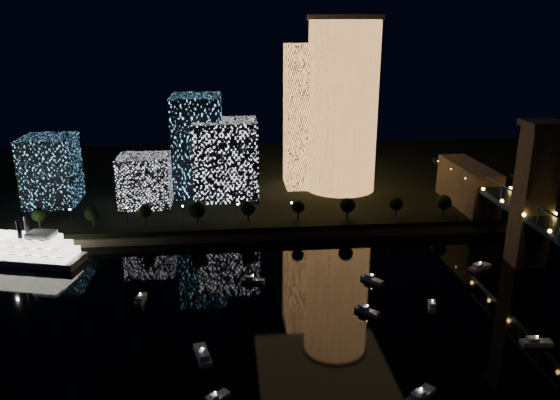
{
  "coord_description": "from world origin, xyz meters",
  "views": [
    {
      "loc": [
        -37.12,
        -116.18,
        79.54
      ],
      "look_at": [
        -20.53,
        55.0,
        24.23
      ],
      "focal_mm": 35.0,
      "sensor_mm": 36.0,
      "label": 1
    }
  ],
  "objects": [
    {
      "name": "tower_cylindrical",
      "position": [
        15.5,
        130.03,
        44.48
      ],
      "size": [
        34.0,
        34.0,
        78.71
      ],
      "color": "#E8934A",
      "rests_on": "far_bank"
    },
    {
      "name": "riverboat",
      "position": [
        -117.19,
        69.96,
        4.32
      ],
      "size": [
        56.9,
        24.7,
        16.84
      ],
      "color": "silver",
      "rests_on": "ground"
    },
    {
      "name": "motorboats",
      "position": [
        -3.24,
        10.86,
        0.81
      ],
      "size": [
        118.09,
        78.66,
        2.78
      ],
      "color": "silver",
      "rests_on": "ground"
    },
    {
      "name": "street_lamps",
      "position": [
        -34.0,
        94.0,
        9.02
      ],
      "size": [
        132.7,
        0.7,
        5.65
      ],
      "color": "black",
      "rests_on": "far_bank"
    },
    {
      "name": "ground",
      "position": [
        0.0,
        0.0,
        0.0
      ],
      "size": [
        520.0,
        520.0,
        0.0
      ],
      "primitive_type": "plane",
      "color": "black",
      "rests_on": "ground"
    },
    {
      "name": "esplanade_trees",
      "position": [
        -27.89,
        88.0,
        10.47
      ],
      "size": [
        165.68,
        6.71,
        8.85
      ],
      "color": "black",
      "rests_on": "far_bank"
    },
    {
      "name": "midrise_blocks",
      "position": [
        -61.59,
        125.26,
        22.94
      ],
      "size": [
        99.99,
        42.9,
        44.58
      ],
      "color": "white",
      "rests_on": "far_bank"
    },
    {
      "name": "far_bank",
      "position": [
        0.0,
        160.0,
        2.5
      ],
      "size": [
        420.0,
        160.0,
        5.0
      ],
      "primitive_type": "cube",
      "color": "black",
      "rests_on": "ground"
    },
    {
      "name": "tower_rectangular",
      "position": [
        0.48,
        137.64,
        38.22
      ],
      "size": [
        20.88,
        20.88,
        66.45
      ],
      "primitive_type": "cube",
      "color": "#E8934A",
      "rests_on": "far_bank"
    },
    {
      "name": "seawall",
      "position": [
        0.0,
        82.0,
        1.5
      ],
      "size": [
        420.0,
        6.0,
        3.0
      ],
      "primitive_type": "cube",
      "color": "#6B5E4C",
      "rests_on": "ground"
    }
  ]
}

